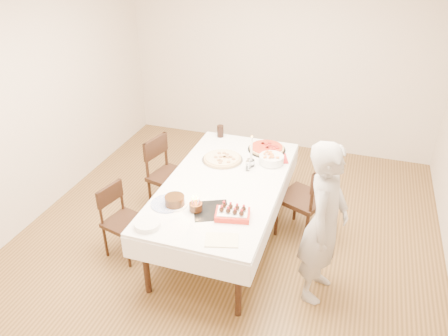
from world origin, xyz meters
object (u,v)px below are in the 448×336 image
(dining_table, at_px, (224,212))
(chair_right_savory, at_px, (303,198))
(strawberry_box, at_px, (233,214))
(cola_glass, at_px, (220,131))
(chair_left_dessert, at_px, (125,222))
(person, at_px, (324,224))
(layer_cake, at_px, (175,201))
(pasta_bowl, at_px, (271,159))
(pizza_white, at_px, (222,159))
(taper_candle, at_px, (251,151))
(birthday_cake, at_px, (196,204))
(pizza_pepperoni, at_px, (267,148))
(chair_left_savory, at_px, (171,177))

(dining_table, bearing_deg, chair_right_savory, 25.99)
(chair_right_savory, xyz_separation_m, strawberry_box, (-0.50, -0.91, 0.32))
(cola_glass, bearing_deg, chair_right_savory, -28.39)
(dining_table, bearing_deg, chair_left_dessert, -150.40)
(person, bearing_deg, layer_cake, 103.82)
(cola_glass, bearing_deg, chair_left_dessert, -109.23)
(person, height_order, pasta_bowl, person)
(person, xyz_separation_m, pizza_white, (-1.21, 0.85, -0.01))
(pasta_bowl, bearing_deg, taper_candle, -148.25)
(person, relative_size, layer_cake, 6.65)
(pasta_bowl, height_order, taper_candle, taper_candle)
(dining_table, xyz_separation_m, person, (1.05, -0.43, 0.41))
(dining_table, bearing_deg, person, -22.01)
(person, bearing_deg, dining_table, 77.36)
(chair_right_savory, relative_size, chair_left_dessert, 1.20)
(birthday_cake, distance_m, strawberry_box, 0.35)
(pasta_bowl, xyz_separation_m, strawberry_box, (-0.11, -1.07, -0.01))
(dining_table, distance_m, strawberry_box, 0.73)
(pizza_white, bearing_deg, chair_left_dessert, -128.35)
(chair_right_savory, distance_m, birthday_cake, 1.31)
(pizza_pepperoni, bearing_deg, birthday_cake, -103.76)
(chair_right_savory, xyz_separation_m, taper_candle, (-0.59, 0.03, 0.46))
(chair_left_dessert, bearing_deg, strawberry_box, -167.79)
(pasta_bowl, distance_m, cola_glass, 0.87)
(pizza_white, bearing_deg, pasta_bowl, 11.43)
(chair_right_savory, bearing_deg, pizza_white, -160.45)
(chair_left_savory, distance_m, strawberry_box, 1.41)
(pizza_white, xyz_separation_m, cola_glass, (-0.21, 0.56, 0.05))
(person, distance_m, layer_cake, 1.36)
(chair_left_dessert, bearing_deg, layer_cake, -168.52)
(person, bearing_deg, strawberry_box, 107.71)
(layer_cake, distance_m, strawberry_box, 0.56)
(person, xyz_separation_m, pizza_pepperoni, (-0.80, 1.24, -0.01))
(dining_table, height_order, pasta_bowl, pasta_bowl)
(birthday_cake, bearing_deg, chair_right_savory, 47.47)
(chair_left_dessert, height_order, layer_cake, layer_cake)
(pasta_bowl, bearing_deg, birthday_cake, -112.85)
(chair_left_dessert, bearing_deg, pizza_pepperoni, -116.66)
(taper_candle, relative_size, birthday_cake, 2.76)
(pizza_pepperoni, distance_m, strawberry_box, 1.36)
(chair_right_savory, bearing_deg, chair_left_dessert, -129.42)
(pizza_white, xyz_separation_m, pizza_pepperoni, (0.41, 0.40, 0.00))
(chair_left_savory, distance_m, chair_left_dessert, 0.88)
(taper_candle, xyz_separation_m, cola_glass, (-0.54, 0.58, -0.11))
(strawberry_box, bearing_deg, pizza_pepperoni, 90.44)
(cola_glass, bearing_deg, layer_cake, -87.57)
(taper_candle, relative_size, layer_cake, 1.57)
(person, distance_m, strawberry_box, 0.80)
(layer_cake, height_order, strawberry_box, layer_cake)
(taper_candle, bearing_deg, layer_cake, -117.03)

